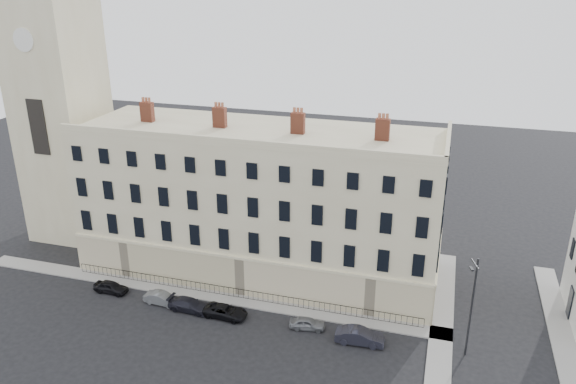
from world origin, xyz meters
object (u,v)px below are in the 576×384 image
at_px(car_b, 162,298).
at_px(streetlamp, 472,304).
at_px(car_f, 360,336).
at_px(car_c, 190,305).
at_px(car_a, 111,287).
at_px(car_d, 226,311).
at_px(car_e, 307,323).

xyz_separation_m(car_b, streetlamp, (27.55, 0.18, 4.37)).
bearing_deg(car_f, car_c, 85.33).
height_order(car_b, streetlamp, streetlamp).
bearing_deg(car_a, streetlamp, -88.55).
bearing_deg(car_f, car_d, 84.95).
xyz_separation_m(car_a, car_e, (20.00, -0.34, -0.05)).
relative_size(car_c, car_e, 1.30).
bearing_deg(car_c, car_b, 87.19).
relative_size(car_b, car_e, 1.11).
height_order(car_a, car_f, car_f).
bearing_deg(car_a, car_e, -89.12).
bearing_deg(car_c, car_d, -87.75).
relative_size(car_b, car_f, 0.84).
bearing_deg(car_d, car_c, 91.89).
bearing_deg(car_e, car_f, -106.83).
distance_m(car_d, car_e, 7.62).
bearing_deg(car_e, car_c, 83.90).
relative_size(car_d, car_e, 1.28).
xyz_separation_m(car_a, streetlamp, (33.34, -0.24, 4.36)).
bearing_deg(car_e, streetlamp, -97.41).
relative_size(car_d, car_f, 0.97).
bearing_deg(car_b, car_c, -92.22).
xyz_separation_m(car_d, car_e, (7.61, 0.36, -0.02)).
distance_m(car_a, car_d, 12.41).
xyz_separation_m(car_c, car_e, (11.21, 0.35, -0.06)).
bearing_deg(streetlamp, car_f, 167.30).
relative_size(car_a, car_f, 0.83).
bearing_deg(car_d, car_b, 89.59).
bearing_deg(car_d, streetlamp, -86.68).
bearing_deg(car_f, streetlamp, -87.48).
distance_m(car_d, streetlamp, 21.41).
distance_m(car_a, car_b, 5.81).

